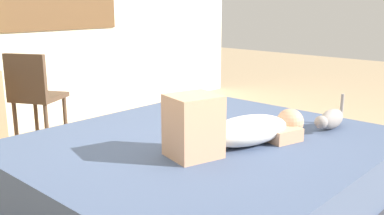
% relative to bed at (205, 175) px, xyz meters
% --- Properties ---
extents(ground_plane, '(16.00, 16.00, 0.00)m').
position_rel_bed_xyz_m(ground_plane, '(-0.05, -0.05, -0.23)').
color(ground_plane, tan).
extents(bed, '(2.19, 1.92, 0.46)m').
position_rel_bed_xyz_m(bed, '(0.00, 0.00, 0.00)').
color(bed, '#38383D').
rests_on(bed, ground).
extents(person_lying, '(0.94, 0.47, 0.34)m').
position_rel_bed_xyz_m(person_lying, '(0.01, -0.22, 0.35)').
color(person_lying, silver).
rests_on(person_lying, bed).
extents(cat, '(0.36, 0.11, 0.21)m').
position_rel_bed_xyz_m(cat, '(0.73, -0.46, 0.30)').
color(cat, gray).
rests_on(cat, bed).
extents(chair_by_desk, '(0.51, 0.51, 0.86)m').
position_rel_bed_xyz_m(chair_by_desk, '(-0.13, 1.85, 0.28)').
color(chair_by_desk, '#4C3828').
rests_on(chair_by_desk, ground).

